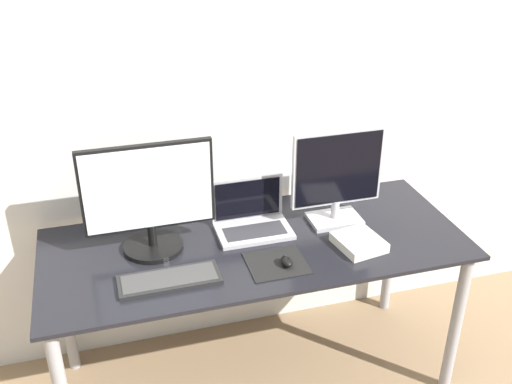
# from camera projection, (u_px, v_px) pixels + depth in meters

# --- Properties ---
(wall_back) EXTENTS (7.00, 0.05, 2.50)m
(wall_back) POSITION_uv_depth(u_px,v_px,m) (229.00, 96.00, 2.62)
(wall_back) COLOR silver
(wall_back) RESTS_ON ground_plane
(desk) EXTENTS (1.76, 0.72, 0.75)m
(desk) POSITION_uv_depth(u_px,v_px,m) (256.00, 264.00, 2.54)
(desk) COLOR black
(desk) RESTS_ON ground_plane
(monitor_left) EXTENTS (0.52, 0.24, 0.46)m
(monitor_left) POSITION_uv_depth(u_px,v_px,m) (149.00, 199.00, 2.35)
(monitor_left) COLOR black
(monitor_left) RESTS_ON desk
(monitor_right) EXTENTS (0.40, 0.16, 0.43)m
(monitor_right) POSITION_uv_depth(u_px,v_px,m) (337.00, 177.00, 2.55)
(monitor_right) COLOR #B2B2B7
(monitor_right) RESTS_ON desk
(laptop) EXTENTS (0.32, 0.21, 0.22)m
(laptop) POSITION_uv_depth(u_px,v_px,m) (251.00, 217.00, 2.57)
(laptop) COLOR #ADADB2
(laptop) RESTS_ON desk
(keyboard) EXTENTS (0.39, 0.15, 0.02)m
(keyboard) POSITION_uv_depth(u_px,v_px,m) (169.00, 279.00, 2.25)
(keyboard) COLOR black
(keyboard) RESTS_ON desk
(mousepad) EXTENTS (0.23, 0.21, 0.00)m
(mousepad) POSITION_uv_depth(u_px,v_px,m) (276.00, 263.00, 2.36)
(mousepad) COLOR black
(mousepad) RESTS_ON desk
(mouse) EXTENTS (0.04, 0.07, 0.04)m
(mouse) POSITION_uv_depth(u_px,v_px,m) (287.00, 262.00, 2.33)
(mouse) COLOR black
(mouse) RESTS_ON mousepad
(book) EXTENTS (0.20, 0.22, 0.04)m
(book) POSITION_uv_depth(u_px,v_px,m) (359.00, 242.00, 2.46)
(book) COLOR silver
(book) RESTS_ON desk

